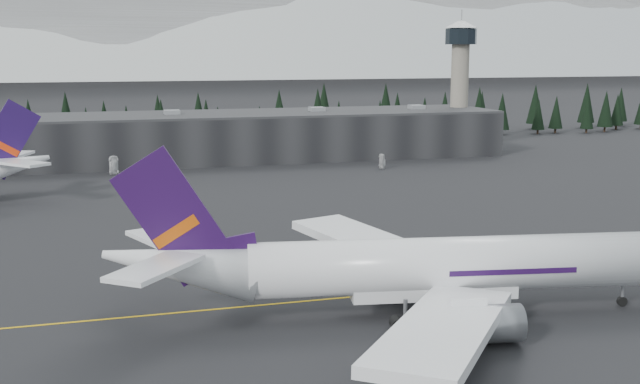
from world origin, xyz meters
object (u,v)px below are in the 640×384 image
object	(u,v)px
jet_main	(409,267)
control_tower	(460,70)
gse_vehicle_a	(114,172)
gse_vehicle_b	(382,166)
terminal	(210,137)

from	to	relation	value
jet_main	control_tower	bearing A→B (deg)	71.46
jet_main	gse_vehicle_a	xyz separation A→B (m)	(-27.68, 115.27, -4.87)
jet_main	gse_vehicle_a	size ratio (longest dim) A/B	14.35
jet_main	gse_vehicle_a	world-z (taller)	jet_main
control_tower	gse_vehicle_a	world-z (taller)	control_tower
gse_vehicle_b	terminal	bearing A→B (deg)	-148.31
gse_vehicle_a	gse_vehicle_b	bearing A→B (deg)	-14.48
jet_main	gse_vehicle_b	world-z (taller)	jet_main
gse_vehicle_a	control_tower	bearing A→B (deg)	6.24
jet_main	gse_vehicle_a	distance (m)	118.65
control_tower	gse_vehicle_a	bearing A→B (deg)	-167.39
terminal	jet_main	xyz separation A→B (m)	(1.48, -134.92, -0.80)
terminal	jet_main	bearing A→B (deg)	-89.37
terminal	control_tower	xyz separation A→B (m)	(75.00, 3.00, 17.11)
control_tower	jet_main	xyz separation A→B (m)	(-73.52, -137.92, -17.90)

